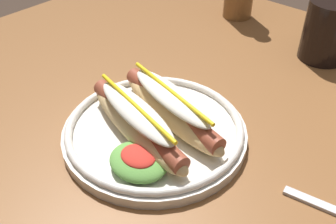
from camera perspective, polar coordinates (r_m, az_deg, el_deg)
name	(u,v)px	position (r m, az deg, el deg)	size (l,w,h in m)	color
dining_table	(238,158)	(0.70, 10.36, -6.72)	(1.29, 0.91, 0.74)	brown
hot_dog_plate	(154,125)	(0.57, -2.09, -1.94)	(0.28, 0.28, 0.08)	silver
soda_cup	(328,31)	(0.82, 22.51, 11.01)	(0.09, 0.09, 0.12)	black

